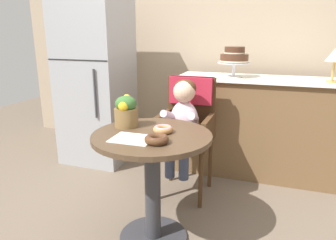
# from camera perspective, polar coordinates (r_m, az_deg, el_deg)

# --- Properties ---
(ground_plane) EXTENTS (8.00, 8.00, 0.00)m
(ground_plane) POSITION_cam_1_polar(r_m,az_deg,el_deg) (2.19, -2.69, -20.73)
(ground_plane) COLOR #6B5B4C
(back_wall) EXTENTS (4.80, 0.10, 2.70)m
(back_wall) POSITION_cam_1_polar(r_m,az_deg,el_deg) (3.55, 8.58, 16.35)
(back_wall) COLOR tan
(back_wall) RESTS_ON ground
(cafe_table) EXTENTS (0.72, 0.72, 0.72)m
(cafe_table) POSITION_cam_1_polar(r_m,az_deg,el_deg) (1.93, -2.89, -8.51)
(cafe_table) COLOR #4C3826
(cafe_table) RESTS_ON ground
(wicker_chair) EXTENTS (0.42, 0.45, 0.95)m
(wicker_chair) POSITION_cam_1_polar(r_m,az_deg,el_deg) (2.54, 3.74, 0.64)
(wicker_chair) COLOR #472D19
(wicker_chair) RESTS_ON ground
(seated_child) EXTENTS (0.27, 0.32, 0.73)m
(seated_child) POSITION_cam_1_polar(r_m,az_deg,el_deg) (2.39, 2.76, 0.61)
(seated_child) COLOR silver
(seated_child) RESTS_ON ground
(paper_napkin) EXTENTS (0.24, 0.19, 0.00)m
(paper_napkin) POSITION_cam_1_polar(r_m,az_deg,el_deg) (1.77, -6.55, -3.43)
(paper_napkin) COLOR white
(paper_napkin) RESTS_ON cafe_table
(donut_front) EXTENTS (0.14, 0.14, 0.04)m
(donut_front) POSITION_cam_1_polar(r_m,az_deg,el_deg) (1.69, -2.11, -3.46)
(donut_front) COLOR #4C2D19
(donut_front) RESTS_ON cafe_table
(donut_mid) EXTENTS (0.12, 0.12, 0.04)m
(donut_mid) POSITION_cam_1_polar(r_m,az_deg,el_deg) (1.87, -0.92, -1.66)
(donut_mid) COLOR #AD7542
(donut_mid) RESTS_ON cafe_table
(flower_vase) EXTENTS (0.15, 0.16, 0.20)m
(flower_vase) POSITION_cam_1_polar(r_m,az_deg,el_deg) (1.99, -7.71, 1.71)
(flower_vase) COLOR brown
(flower_vase) RESTS_ON cafe_table
(display_counter) EXTENTS (1.56, 0.62, 0.90)m
(display_counter) POSITION_cam_1_polar(r_m,az_deg,el_deg) (3.05, 16.12, -1.01)
(display_counter) COLOR brown
(display_counter) RESTS_ON ground
(tiered_cake_stand) EXTENTS (0.30, 0.30, 0.28)m
(tiered_cake_stand) POSITION_cam_1_polar(r_m,az_deg,el_deg) (2.96, 12.06, 11.16)
(tiered_cake_stand) COLOR silver
(tiered_cake_stand) RESTS_ON display_counter
(table_lamp) EXTENTS (0.15, 0.15, 0.28)m
(table_lamp) POSITION_cam_1_polar(r_m,az_deg,el_deg) (2.92, 28.35, 10.27)
(table_lamp) COLOR #B28C47
(table_lamp) RESTS_ON display_counter
(refrigerator) EXTENTS (0.64, 0.63, 1.70)m
(refrigerator) POSITION_cam_1_polar(r_m,az_deg,el_deg) (3.26, -13.06, 7.36)
(refrigerator) COLOR #9EA0A5
(refrigerator) RESTS_ON ground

